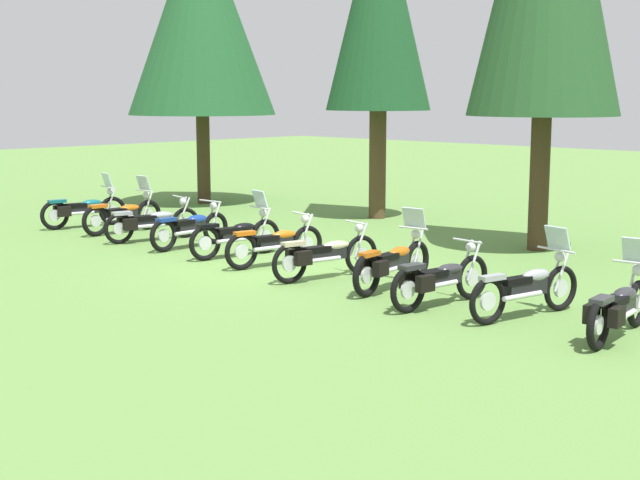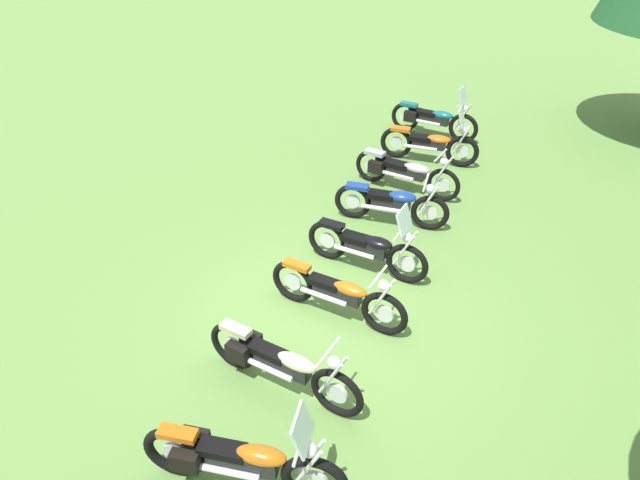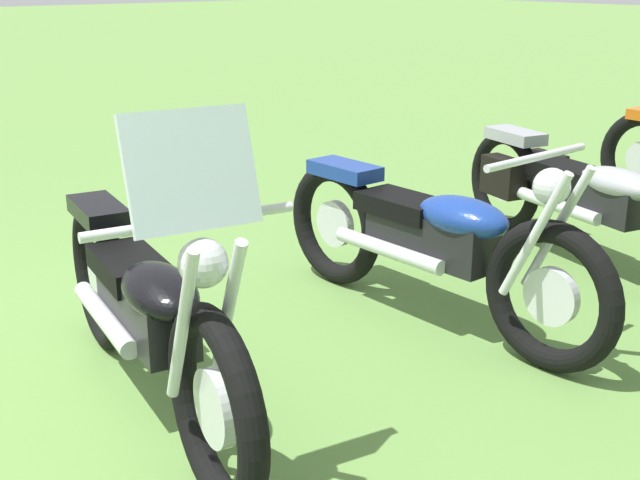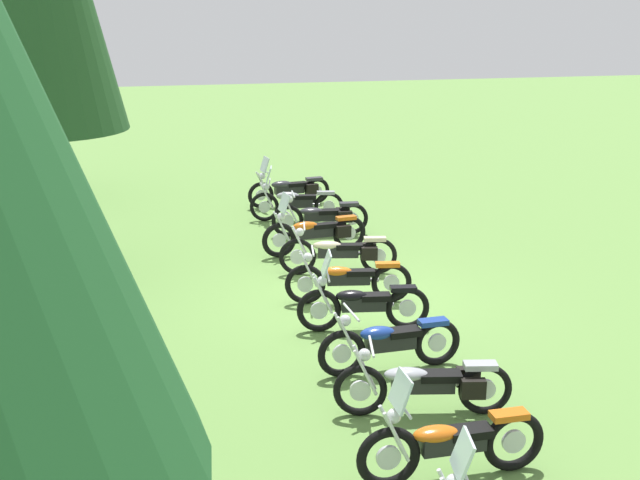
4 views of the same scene
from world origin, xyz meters
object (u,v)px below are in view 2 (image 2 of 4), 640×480
object	(u,v)px
motorcycle_4	(368,247)
motorcycle_5	(338,293)
motorcycle_1	(430,143)
motorcycle_0	(433,119)
motorcycle_3	(392,203)
motorcycle_6	(279,363)
motorcycle_7	(240,460)
motorcycle_2	(404,171)

from	to	relation	value
motorcycle_4	motorcycle_5	distance (m)	1.32
motorcycle_1	motorcycle_4	size ratio (longest dim) A/B	1.03
motorcycle_0	motorcycle_3	xyz separation A→B (m)	(4.49, 0.01, -0.01)
motorcycle_0	motorcycle_3	size ratio (longest dim) A/B	1.02
motorcycle_0	motorcycle_6	size ratio (longest dim) A/B	0.97
motorcycle_5	motorcycle_6	bearing A→B (deg)	-90.26
motorcycle_0	motorcycle_7	world-z (taller)	motorcycle_7
motorcycle_3	motorcycle_6	bearing A→B (deg)	-97.89
motorcycle_5	motorcycle_7	size ratio (longest dim) A/B	0.97
motorcycle_2	motorcycle_3	bearing A→B (deg)	-75.61
motorcycle_1	motorcycle_4	bearing A→B (deg)	-93.36
motorcycle_2	motorcycle_1	bearing A→B (deg)	91.62
motorcycle_7	motorcycle_5	bearing A→B (deg)	81.07
motorcycle_0	motorcycle_7	bearing A→B (deg)	-81.32
motorcycle_3	motorcycle_4	size ratio (longest dim) A/B	1.01
motorcycle_5	motorcycle_7	world-z (taller)	motorcycle_7
motorcycle_4	motorcycle_0	bearing A→B (deg)	98.43
motorcycle_5	motorcycle_3	bearing A→B (deg)	96.94
motorcycle_4	motorcycle_6	distance (m)	2.97
motorcycle_3	motorcycle_6	world-z (taller)	motorcycle_6
motorcycle_0	motorcycle_5	size ratio (longest dim) A/B	0.99
motorcycle_4	motorcycle_7	distance (m)	4.45
motorcycle_0	motorcycle_2	bearing A→B (deg)	-81.20
motorcycle_2	motorcycle_5	distance (m)	4.36
motorcycle_4	motorcycle_7	world-z (taller)	motorcycle_7
motorcycle_3	motorcycle_5	distance (m)	2.95
motorcycle_3	motorcycle_7	distance (m)	6.08
motorcycle_6	motorcycle_5	bearing A→B (deg)	91.09
motorcycle_0	motorcycle_1	bearing A→B (deg)	-72.33
motorcycle_7	motorcycle_0	bearing A→B (deg)	81.81
motorcycle_1	motorcycle_5	distance (m)	5.91
motorcycle_3	motorcycle_2	bearing A→B (deg)	90.13
motorcycle_4	motorcycle_7	size ratio (longest dim) A/B	0.94
motorcycle_5	motorcycle_6	distance (m)	1.65
motorcycle_0	motorcycle_5	distance (m)	7.43
motorcycle_2	motorcycle_3	distance (m)	1.42
motorcycle_2	motorcycle_3	world-z (taller)	motorcycle_3
motorcycle_2	motorcycle_7	bearing A→B (deg)	-79.77
motorcycle_0	motorcycle_3	bearing A→B (deg)	-79.94
motorcycle_6	motorcycle_1	bearing A→B (deg)	96.22
motorcycle_5	motorcycle_2	bearing A→B (deg)	98.70
motorcycle_0	motorcycle_6	world-z (taller)	motorcycle_0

